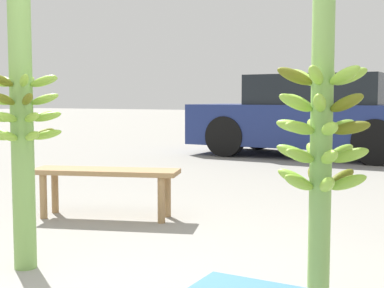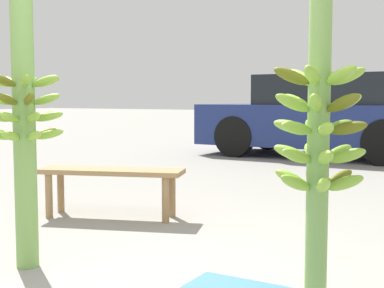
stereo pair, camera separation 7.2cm
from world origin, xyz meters
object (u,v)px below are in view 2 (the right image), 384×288
at_px(market_bench, 111,177).
at_px(banana_stalk_center, 318,143).
at_px(banana_stalk_left, 24,127).
at_px(parked_car, 322,117).

bearing_deg(market_bench, banana_stalk_center, -50.18).
bearing_deg(banana_stalk_left, parked_car, 92.34).
bearing_deg(parked_car, banana_stalk_center, -163.25).
height_order(market_bench, parked_car, parked_car).
relative_size(banana_stalk_left, parked_car, 0.39).
bearing_deg(parked_car, market_bench, 178.86).
distance_m(banana_stalk_center, market_bench, 2.56).
distance_m(banana_stalk_left, parked_car, 6.88).
bearing_deg(banana_stalk_center, market_bench, 149.24).
relative_size(banana_stalk_left, banana_stalk_center, 1.04).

